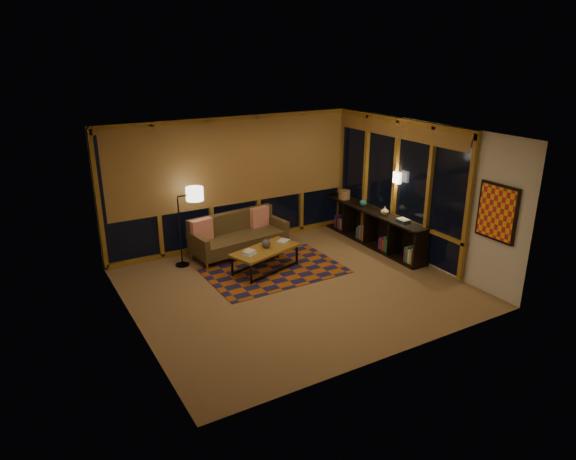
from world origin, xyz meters
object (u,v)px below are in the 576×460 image
sofa (239,235)px  coffee_table (265,260)px  bookshelf (371,227)px  floor_lamp (180,228)px

sofa → coffee_table: size_ratio=1.48×
sofa → coffee_table: (0.05, -1.02, -0.18)m
coffee_table → bookshelf: size_ratio=0.43×
floor_lamp → coffee_table: bearing=-44.5°
coffee_table → bookshelf: bearing=-14.3°
coffee_table → floor_lamp: 1.72m
bookshelf → coffee_table: bearing=-177.4°
coffee_table → bookshelf: 2.61m
coffee_table → floor_lamp: bearing=124.1°
sofa → bookshelf: size_ratio=0.64×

